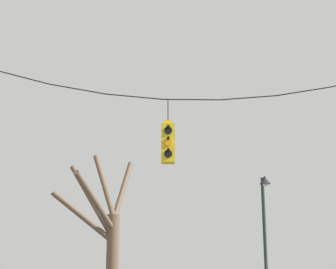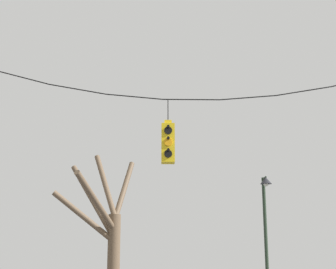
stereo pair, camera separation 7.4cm
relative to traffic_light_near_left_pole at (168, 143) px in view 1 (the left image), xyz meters
name	(u,v)px [view 1 (the left image)]	position (x,y,z in m)	size (l,w,h in m)	color
span_wire	(191,90)	(0.62, 0.01, 1.44)	(10.55, 0.03, 0.82)	black
traffic_light_near_left_pole	(168,143)	(0.00, 0.00, 0.00)	(0.34, 0.46, 1.70)	yellow
street_lamp	(265,222)	(3.50, 4.91, -1.67)	(0.39, 0.69, 4.92)	#233323
bare_tree	(106,233)	(-2.19, 7.52, -1.92)	(3.11, 4.48, 6.54)	brown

